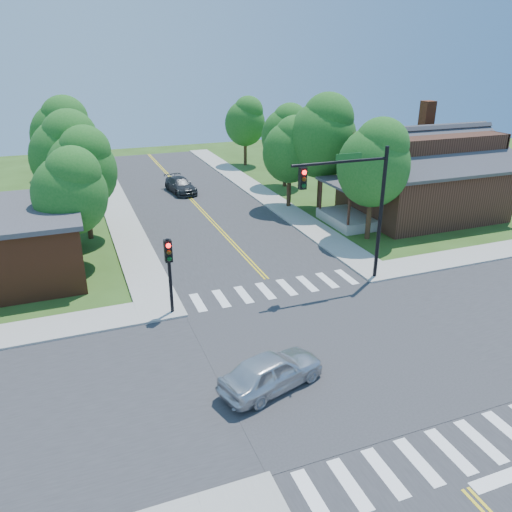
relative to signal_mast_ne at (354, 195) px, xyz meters
name	(u,v)px	position (x,y,z in m)	size (l,w,h in m)	color
ground	(335,352)	(-3.91, -5.59, -4.85)	(100.00, 100.00, 0.00)	#2D4A17
road_ns	(335,351)	(-3.91, -5.59, -4.83)	(10.00, 90.00, 0.04)	#2D2D30
road_ew	(335,351)	(-3.91, -5.59, -4.83)	(90.00, 10.00, 0.04)	#2D2D30
intersection_patch	(335,352)	(-3.91, -5.59, -4.85)	(10.20, 10.20, 0.06)	#2D2D30
sidewalk_ne	(412,207)	(11.90, 10.23, -4.78)	(40.00, 40.00, 0.14)	#9E9B93
crosswalk_north	(276,289)	(-3.91, 0.61, -4.80)	(8.85, 2.00, 0.01)	white
crosswalk_south	(435,456)	(-3.91, -11.79, -4.80)	(8.85, 2.00, 0.01)	white
centerline	(335,351)	(-3.91, -5.59, -4.80)	(0.30, 90.00, 0.01)	yellow
signal_mast_ne	(354,195)	(0.00, 0.00, 0.00)	(5.30, 0.42, 7.20)	black
signal_pole_nw	(169,263)	(-9.51, -0.01, -2.19)	(0.34, 0.42, 3.80)	black
house_ne	(423,171)	(11.19, 8.65, -1.52)	(13.05, 8.80, 7.11)	black
tree_e_a	(376,161)	(4.81, 5.44, 0.31)	(4.63, 4.40, 7.87)	#382314
tree_e_b	(324,134)	(4.86, 12.46, 0.93)	(5.19, 4.93, 8.82)	#382314
tree_e_c	(287,132)	(5.29, 19.95, -0.01)	(4.35, 4.13, 7.39)	#382314
tree_e_d	(246,120)	(4.99, 29.74, -0.12)	(4.25, 4.04, 7.22)	#382314
tree_w_a	(71,189)	(-13.21, 7.61, -0.32)	(4.07, 3.87, 6.92)	#382314
tree_w_b	(68,153)	(-13.04, 14.19, 0.50)	(4.80, 4.56, 8.16)	#382314
tree_w_c	(63,132)	(-13.12, 22.44, 0.64)	(4.93, 4.69, 8.38)	#382314
tree_w_d	(65,126)	(-12.89, 30.98, -0.01)	(4.35, 4.13, 7.40)	#382314
tree_house	(291,148)	(2.84, 13.72, -0.17)	(4.20, 3.99, 7.14)	#382314
tree_bldg	(83,166)	(-12.30, 12.06, -0.01)	(4.35, 4.13, 7.39)	#382314
car_silver	(272,372)	(-7.28, -6.82, -4.15)	(4.42, 2.78, 1.40)	silver
car_dgrey	(181,186)	(-4.23, 21.10, -4.21)	(2.33, 4.60, 1.28)	#2C2E31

